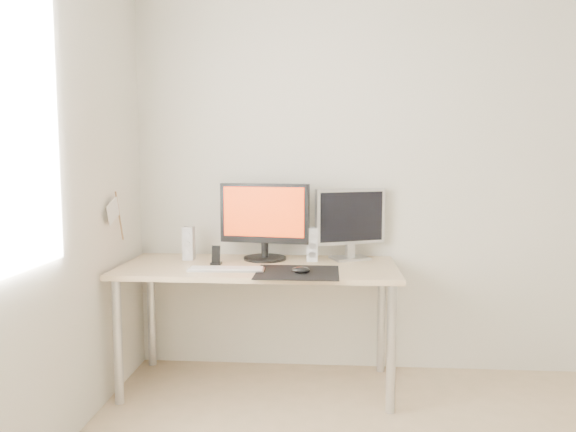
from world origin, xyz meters
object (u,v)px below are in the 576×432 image
object	(u,v)px
mouse	(301,270)
phone_dock	(216,259)
desk	(259,278)
speaker_right	(312,244)
main_monitor	(264,218)
second_monitor	(350,220)
keyboard	(227,269)
speaker_left	(189,243)

from	to	relation	value
mouse	phone_dock	xyz separation A→B (m)	(-0.51, 0.23, 0.01)
desk	speaker_right	bearing A→B (deg)	26.98
main_monitor	phone_dock	size ratio (longest dim) A/B	4.94
main_monitor	mouse	bearing A→B (deg)	-58.63
second_monitor	keyboard	size ratio (longest dim) A/B	1.02
phone_dock	speaker_right	bearing A→B (deg)	15.50
mouse	speaker_right	size ratio (longest dim) A/B	0.49
speaker_left	speaker_right	xyz separation A→B (m)	(0.75, 0.02, 0.00)
second_monitor	main_monitor	bearing A→B (deg)	-174.06
desk	second_monitor	distance (m)	0.66
keyboard	speaker_left	bearing A→B (deg)	133.50
second_monitor	speaker_left	bearing A→B (deg)	-175.06
keyboard	speaker_right	bearing A→B (deg)	34.48
speaker_left	speaker_right	bearing A→B (deg)	1.18
speaker_left	phone_dock	distance (m)	0.25
main_monitor	second_monitor	bearing A→B (deg)	5.94
main_monitor	speaker_left	size ratio (longest dim) A/B	2.71
mouse	speaker_right	xyz separation A→B (m)	(0.05, 0.38, 0.08)
mouse	desk	distance (m)	0.36
main_monitor	speaker_left	world-z (taller)	main_monitor
desk	second_monitor	size ratio (longest dim) A/B	3.68
mouse	phone_dock	bearing A→B (deg)	155.90
desk	main_monitor	bearing A→B (deg)	84.66
keyboard	desk	bearing A→B (deg)	45.92
mouse	desk	world-z (taller)	mouse
main_monitor	phone_dock	bearing A→B (deg)	-147.44
desk	speaker_right	distance (m)	0.39
second_monitor	mouse	bearing A→B (deg)	-121.72
desk	speaker_right	world-z (taller)	speaker_right
desk	speaker_left	world-z (taller)	speaker_left
speaker_right	phone_dock	distance (m)	0.58
mouse	second_monitor	distance (m)	0.57
desk	keyboard	bearing A→B (deg)	-134.08
desk	second_monitor	bearing A→B (deg)	22.82
mouse	speaker_left	size ratio (longest dim) A/B	0.49
second_monitor	phone_dock	distance (m)	0.84
mouse	keyboard	distance (m)	0.42
speaker_right	keyboard	xyz separation A→B (m)	(-0.46, -0.32, -0.09)
desk	phone_dock	bearing A→B (deg)	179.55
second_monitor	speaker_right	distance (m)	0.28
mouse	phone_dock	world-z (taller)	phone_dock
main_monitor	speaker_right	xyz separation A→B (m)	(0.29, -0.02, -0.15)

